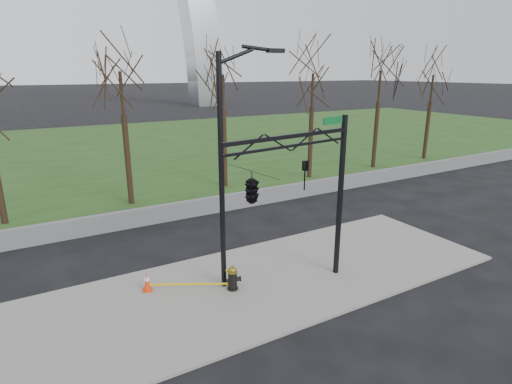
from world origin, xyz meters
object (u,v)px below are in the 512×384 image
street_light (227,158)px  traffic_signal_mast (272,183)px  fire_hydrant (233,278)px  traffic_cone (147,282)px

street_light → traffic_signal_mast: size_ratio=1.37×
fire_hydrant → street_light: size_ratio=0.11×
street_light → traffic_signal_mast: street_light is taller
fire_hydrant → traffic_cone: size_ratio=1.47×
fire_hydrant → traffic_signal_mast: (0.75, -1.26, 3.63)m
fire_hydrant → street_light: (0.08, 0.41, 4.17)m
street_light → traffic_signal_mast: (0.67, -1.67, -0.55)m
traffic_cone → street_light: size_ratio=0.08×
fire_hydrant → traffic_cone: fire_hydrant is taller
traffic_cone → traffic_signal_mast: traffic_signal_mast is taller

